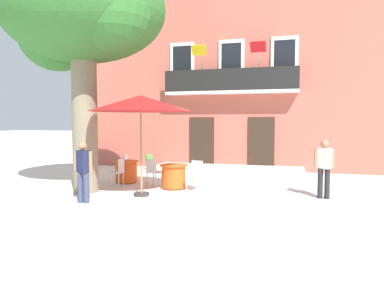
{
  "coord_description": "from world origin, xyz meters",
  "views": [
    {
      "loc": [
        3.0,
        -10.08,
        2.11
      ],
      "look_at": [
        -0.36,
        2.07,
        1.3
      ],
      "focal_mm": 32.69,
      "sensor_mm": 36.0,
      "label": 1
    }
  ],
  "objects_px": {
    "plane_tree": "(81,18)",
    "pedestrian_mid_plaza": "(324,165)",
    "pedestrian_near_entrance": "(83,168)",
    "cafe_table_near_tree": "(126,171)",
    "cafe_chair_middle_0": "(195,173)",
    "cafe_chair_near_tree_0": "(128,165)",
    "cafe_table_middle": "(174,176)",
    "cafe_chair_near_tree_1": "(118,170)",
    "cafe_umbrella": "(141,104)",
    "ground_planter_left": "(149,161)",
    "cafe_chair_middle_1": "(153,170)"
  },
  "relations": [
    {
      "from": "cafe_chair_middle_0",
      "to": "cafe_chair_middle_1",
      "type": "height_order",
      "value": "same"
    },
    {
      "from": "pedestrian_near_entrance",
      "to": "cafe_chair_near_tree_1",
      "type": "bearing_deg",
      "value": 94.54
    },
    {
      "from": "plane_tree",
      "to": "cafe_chair_middle_0",
      "type": "xyz_separation_m",
      "value": [
        3.21,
        1.01,
        -4.62
      ]
    },
    {
      "from": "cafe_chair_near_tree_1",
      "to": "ground_planter_left",
      "type": "relative_size",
      "value": 1.28
    },
    {
      "from": "cafe_table_near_tree",
      "to": "cafe_chair_middle_1",
      "type": "relative_size",
      "value": 0.95
    },
    {
      "from": "cafe_table_near_tree",
      "to": "cafe_chair_near_tree_1",
      "type": "height_order",
      "value": "cafe_chair_near_tree_1"
    },
    {
      "from": "cafe_chair_near_tree_1",
      "to": "cafe_chair_middle_0",
      "type": "xyz_separation_m",
      "value": [
        2.57,
        0.06,
        0.0
      ]
    },
    {
      "from": "pedestrian_mid_plaza",
      "to": "cafe_chair_middle_0",
      "type": "bearing_deg",
      "value": 177.95
    },
    {
      "from": "cafe_table_near_tree",
      "to": "ground_planter_left",
      "type": "bearing_deg",
      "value": 97.84
    },
    {
      "from": "cafe_chair_near_tree_1",
      "to": "cafe_table_middle",
      "type": "distance_m",
      "value": 1.84
    },
    {
      "from": "ground_planter_left",
      "to": "pedestrian_near_entrance",
      "type": "height_order",
      "value": "pedestrian_near_entrance"
    },
    {
      "from": "cafe_chair_near_tree_0",
      "to": "cafe_table_middle",
      "type": "height_order",
      "value": "cafe_chair_near_tree_0"
    },
    {
      "from": "cafe_chair_middle_0",
      "to": "cafe_chair_middle_1",
      "type": "xyz_separation_m",
      "value": [
        -1.49,
        0.25,
        0.0
      ]
    },
    {
      "from": "cafe_table_middle",
      "to": "cafe_umbrella",
      "type": "relative_size",
      "value": 0.3
    },
    {
      "from": "plane_tree",
      "to": "cafe_chair_near_tree_0",
      "type": "distance_m",
      "value": 5.22
    },
    {
      "from": "cafe_chair_near_tree_0",
      "to": "pedestrian_mid_plaza",
      "type": "distance_m",
      "value": 6.79
    },
    {
      "from": "cafe_table_near_tree",
      "to": "plane_tree",
      "type": "bearing_deg",
      "value": -107.75
    },
    {
      "from": "cafe_table_middle",
      "to": "cafe_chair_near_tree_1",
      "type": "bearing_deg",
      "value": -174.16
    },
    {
      "from": "plane_tree",
      "to": "cafe_table_near_tree",
      "type": "distance_m",
      "value": 5.08
    },
    {
      "from": "plane_tree",
      "to": "pedestrian_mid_plaza",
      "type": "distance_m",
      "value": 8.13
    },
    {
      "from": "ground_planter_left",
      "to": "pedestrian_mid_plaza",
      "type": "distance_m",
      "value": 7.85
    },
    {
      "from": "cafe_table_near_tree",
      "to": "cafe_chair_near_tree_1",
      "type": "bearing_deg",
      "value": -83.2
    },
    {
      "from": "cafe_chair_near_tree_1",
      "to": "cafe_umbrella",
      "type": "bearing_deg",
      "value": -39.97
    },
    {
      "from": "plane_tree",
      "to": "cafe_umbrella",
      "type": "bearing_deg",
      "value": -3.68
    },
    {
      "from": "cafe_umbrella",
      "to": "pedestrian_mid_plaza",
      "type": "relative_size",
      "value": 1.79
    },
    {
      "from": "cafe_chair_near_tree_0",
      "to": "pedestrian_near_entrance",
      "type": "relative_size",
      "value": 0.57
    },
    {
      "from": "plane_tree",
      "to": "pedestrian_mid_plaza",
      "type": "height_order",
      "value": "plane_tree"
    },
    {
      "from": "cafe_table_middle",
      "to": "pedestrian_near_entrance",
      "type": "distance_m",
      "value": 3.01
    },
    {
      "from": "cafe_table_near_tree",
      "to": "cafe_umbrella",
      "type": "xyz_separation_m",
      "value": [
        1.37,
        -1.82,
        2.22
      ]
    },
    {
      "from": "plane_tree",
      "to": "ground_planter_left",
      "type": "bearing_deg",
      "value": 88.64
    },
    {
      "from": "cafe_chair_middle_1",
      "to": "ground_planter_left",
      "type": "distance_m",
      "value": 3.91
    },
    {
      "from": "cafe_table_near_tree",
      "to": "pedestrian_near_entrance",
      "type": "xyz_separation_m",
      "value": [
        0.27,
        -3.03,
        0.51
      ]
    },
    {
      "from": "cafe_umbrella",
      "to": "pedestrian_mid_plaza",
      "type": "height_order",
      "value": "cafe_umbrella"
    },
    {
      "from": "plane_tree",
      "to": "cafe_chair_near_tree_0",
      "type": "relative_size",
      "value": 7.46
    },
    {
      "from": "ground_planter_left",
      "to": "cafe_chair_near_tree_1",
      "type": "bearing_deg",
      "value": -82.36
    },
    {
      "from": "plane_tree",
      "to": "cafe_table_near_tree",
      "type": "xyz_separation_m",
      "value": [
        0.54,
        1.7,
        -4.76
      ]
    },
    {
      "from": "cafe_chair_near_tree_0",
      "to": "plane_tree",
      "type": "bearing_deg",
      "value": -96.7
    },
    {
      "from": "cafe_chair_near_tree_1",
      "to": "pedestrian_near_entrance",
      "type": "relative_size",
      "value": 0.57
    },
    {
      "from": "cafe_table_near_tree",
      "to": "cafe_chair_middle_0",
      "type": "xyz_separation_m",
      "value": [
        2.66,
        -0.69,
        0.14
      ]
    },
    {
      "from": "cafe_table_near_tree",
      "to": "cafe_chair_near_tree_1",
      "type": "xyz_separation_m",
      "value": [
        0.09,
        -0.75,
        0.14
      ]
    },
    {
      "from": "plane_tree",
      "to": "pedestrian_near_entrance",
      "type": "bearing_deg",
      "value": -58.48
    },
    {
      "from": "cafe_umbrella",
      "to": "pedestrian_near_entrance",
      "type": "distance_m",
      "value": 2.36
    },
    {
      "from": "plane_tree",
      "to": "cafe_table_middle",
      "type": "relative_size",
      "value": 7.86
    },
    {
      "from": "cafe_table_middle",
      "to": "pedestrian_mid_plaza",
      "type": "relative_size",
      "value": 0.53
    },
    {
      "from": "cafe_chair_middle_0",
      "to": "pedestrian_mid_plaza",
      "type": "height_order",
      "value": "pedestrian_mid_plaza"
    },
    {
      "from": "cafe_table_near_tree",
      "to": "cafe_table_middle",
      "type": "relative_size",
      "value": 1.0
    },
    {
      "from": "plane_tree",
      "to": "cafe_chair_near_tree_1",
      "type": "xyz_separation_m",
      "value": [
        0.63,
        0.95,
        -4.62
      ]
    },
    {
      "from": "ground_planter_left",
      "to": "cafe_umbrella",
      "type": "bearing_deg",
      "value": -69.99
    },
    {
      "from": "cafe_chair_near_tree_1",
      "to": "cafe_umbrella",
      "type": "height_order",
      "value": "cafe_umbrella"
    },
    {
      "from": "pedestrian_near_entrance",
      "to": "pedestrian_mid_plaza",
      "type": "height_order",
      "value": "pedestrian_mid_plaza"
    }
  ]
}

